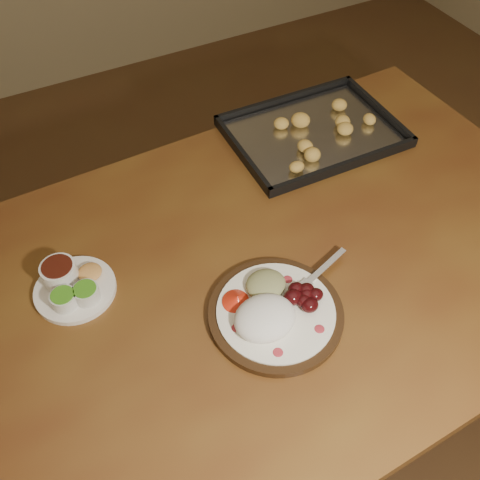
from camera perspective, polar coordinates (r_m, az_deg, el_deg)
ground at (r=1.86m, az=8.34°, el=-12.33°), size 4.00×4.00×0.00m
dining_table at (r=1.18m, az=1.33°, el=-6.01°), size 1.53×0.95×0.75m
dinner_plate at (r=1.02m, az=3.56°, el=-7.50°), size 0.33×0.26×0.06m
condiment_saucer at (r=1.10m, az=-17.54°, el=-4.59°), size 0.16×0.16×0.05m
baking_tray at (r=1.41m, az=7.81°, el=11.41°), size 0.43×0.32×0.04m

